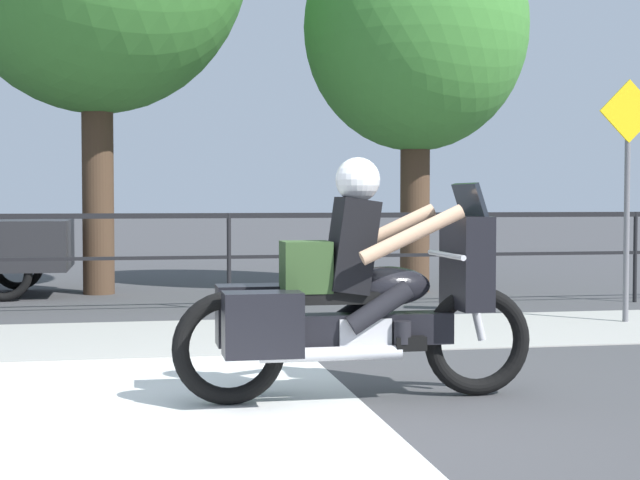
% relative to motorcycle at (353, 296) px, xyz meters
% --- Properties ---
extents(ground_plane, '(120.00, 120.00, 0.00)m').
position_rel_motorcycle_xyz_m(ground_plane, '(-0.32, -0.32, -0.68)').
color(ground_plane, '#424244').
extents(sidewalk_band, '(44.00, 2.40, 0.01)m').
position_rel_motorcycle_xyz_m(sidewalk_band, '(-0.32, 3.08, -0.67)').
color(sidewalk_band, '#A8A59E').
rests_on(sidewalk_band, ground).
extents(crosswalk_band, '(3.12, 6.00, 0.01)m').
position_rel_motorcycle_xyz_m(crosswalk_band, '(-1.52, -0.52, -0.67)').
color(crosswalk_band, silver).
rests_on(crosswalk_band, ground).
extents(fence_railing, '(36.00, 0.05, 1.14)m').
position_rel_motorcycle_xyz_m(fence_railing, '(-0.32, 5.16, 0.22)').
color(fence_railing, black).
rests_on(fence_railing, ground).
extents(motorcycle, '(2.37, 0.76, 1.57)m').
position_rel_motorcycle_xyz_m(motorcycle, '(0.00, 0.00, 0.00)').
color(motorcycle, black).
rests_on(motorcycle, ground).
extents(street_sign, '(0.66, 0.06, 2.54)m').
position_rel_motorcycle_xyz_m(street_sign, '(3.68, 3.32, 0.89)').
color(street_sign, slate).
rests_on(street_sign, ground).
extents(tree_behind_sign, '(3.09, 3.09, 5.36)m').
position_rel_motorcycle_xyz_m(tree_behind_sign, '(2.44, 6.99, 2.95)').
color(tree_behind_sign, '#473323').
rests_on(tree_behind_sign, ground).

